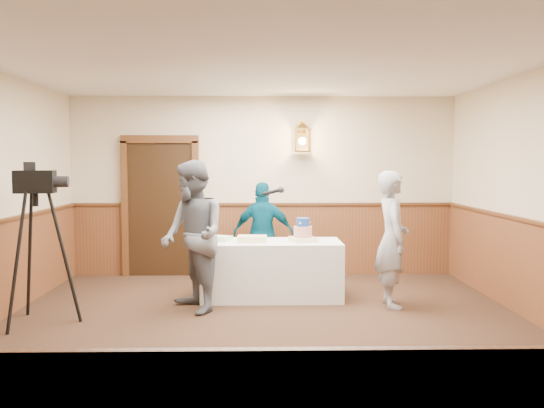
% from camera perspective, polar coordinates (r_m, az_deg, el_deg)
% --- Properties ---
extents(ground, '(7.00, 7.00, 0.00)m').
position_cam_1_polar(ground, '(5.81, -0.64, -13.66)').
color(ground, '#311F13').
rests_on(ground, ground).
extents(room_shell, '(6.02, 7.02, 2.81)m').
position_cam_1_polar(room_shell, '(5.99, -1.21, 1.72)').
color(room_shell, beige).
rests_on(room_shell, ground).
extents(display_table, '(1.80, 0.80, 0.75)m').
position_cam_1_polar(display_table, '(7.56, -0.03, -6.52)').
color(display_table, white).
rests_on(display_table, ground).
extents(tiered_cake, '(0.37, 0.37, 0.31)m').
position_cam_1_polar(tiered_cake, '(7.45, 3.08, -2.82)').
color(tiered_cake, beige).
rests_on(tiered_cake, display_table).
extents(sheet_cake_yellow, '(0.38, 0.30, 0.08)m').
position_cam_1_polar(sheet_cake_yellow, '(7.44, -1.98, -3.47)').
color(sheet_cake_yellow, '#EBE18C').
rests_on(sheet_cake_yellow, display_table).
extents(sheet_cake_green, '(0.34, 0.31, 0.06)m').
position_cam_1_polar(sheet_cake_green, '(7.55, -5.17, -3.42)').
color(sheet_cake_green, '#B3E3A0').
rests_on(sheet_cake_green, display_table).
extents(interviewer, '(1.61, 1.10, 1.81)m').
position_cam_1_polar(interviewer, '(6.86, -7.86, -3.18)').
color(interviewer, slate).
rests_on(interviewer, ground).
extents(baker, '(0.40, 0.61, 1.67)m').
position_cam_1_polar(baker, '(7.20, 11.80, -3.43)').
color(baker, '#96969C').
rests_on(baker, ground).
extents(assistant_p, '(0.90, 0.42, 1.49)m').
position_cam_1_polar(assistant_p, '(8.32, -0.86, -2.95)').
color(assistant_p, '#054257').
rests_on(assistant_p, ground).
extents(tv_camera_rig, '(0.66, 0.62, 1.69)m').
position_cam_1_polar(tv_camera_rig, '(6.82, -22.23, -4.73)').
color(tv_camera_rig, black).
rests_on(tv_camera_rig, ground).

